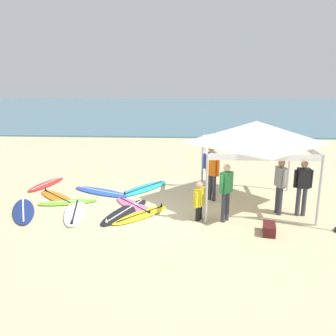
{
  "coord_description": "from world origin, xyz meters",
  "views": [
    {
      "loc": [
        0.6,
        -10.53,
        4.2
      ],
      "look_at": [
        -0.06,
        1.53,
        1.0
      ],
      "focal_mm": 38.67,
      "sensor_mm": 36.0,
      "label": 1
    }
  ],
  "objects": [
    {
      "name": "surfboard_pink",
      "position": [
        -1.07,
        0.33,
        0.04
      ],
      "size": [
        1.75,
        1.91,
        0.19
      ],
      "color": "pink",
      "rests_on": "ground"
    },
    {
      "name": "person_blue",
      "position": [
        1.43,
        1.93,
        0.99
      ],
      "size": [
        0.54,
        0.29,
        1.71
      ],
      "color": "#2D2D33",
      "rests_on": "ground"
    },
    {
      "name": "gear_bag_near_tent",
      "position": [
        2.82,
        -1.45,
        0.14
      ],
      "size": [
        0.42,
        0.65,
        0.28
      ],
      "primitive_type": "cube",
      "rotation": [
        0.0,
        0.0,
        1.39
      ],
      "color": "#4C1919",
      "rests_on": "ground"
    },
    {
      "name": "person_black",
      "position": [
        4.03,
        -0.09,
        0.99
      ],
      "size": [
        0.55,
        0.22,
        1.71
      ],
      "color": "#383842",
      "rests_on": "ground"
    },
    {
      "name": "surfboard_yellow",
      "position": [
        -0.78,
        -0.39,
        0.04
      ],
      "size": [
        1.84,
        1.95,
        0.19
      ],
      "color": "yellow",
      "rests_on": "ground"
    },
    {
      "name": "person_yellow",
      "position": [
        0.96,
        -0.58,
        0.66
      ],
      "size": [
        0.34,
        0.51,
        1.2
      ],
      "color": "black",
      "rests_on": "ground"
    },
    {
      "name": "ground_plane",
      "position": [
        0.0,
        0.0,
        0.0
      ],
      "size": [
        80.0,
        80.0,
        0.0
      ],
      "primitive_type": "plane",
      "color": "beige"
    },
    {
      "name": "sea",
      "position": [
        0.0,
        31.03,
        0.05
      ],
      "size": [
        80.0,
        36.0,
        0.1
      ],
      "primitive_type": "cube",
      "color": "teal",
      "rests_on": "ground"
    },
    {
      "name": "surfboard_white",
      "position": [
        -2.84,
        -0.28,
        0.04
      ],
      "size": [
        1.1,
        2.41,
        0.19
      ],
      "color": "white",
      "rests_on": "ground"
    },
    {
      "name": "surfboard_blue",
      "position": [
        -2.5,
        1.71,
        0.04
      ],
      "size": [
        2.36,
        1.54,
        0.19
      ],
      "color": "blue",
      "rests_on": "ground"
    },
    {
      "name": "surfboard_lime",
      "position": [
        -3.32,
        0.57,
        0.04
      ],
      "size": [
        1.98,
        1.01,
        0.19
      ],
      "color": "#7AD12D",
      "rests_on": "ground"
    },
    {
      "name": "canopy_tent",
      "position": [
        2.71,
        0.74,
        2.39
      ],
      "size": [
        3.24,
        3.24,
        2.75
      ],
      "color": "#B7B7BC",
      "rests_on": "ground"
    },
    {
      "name": "person_orange",
      "position": [
        1.44,
        1.14,
        0.99
      ],
      "size": [
        0.43,
        0.4,
        1.71
      ],
      "color": "#383842",
      "rests_on": "ground"
    },
    {
      "name": "person_green",
      "position": [
        1.72,
        -0.63,
        0.99
      ],
      "size": [
        0.4,
        0.44,
        1.71
      ],
      "color": "#383842",
      "rests_on": "ground"
    },
    {
      "name": "surfboard_cyan",
      "position": [
        -0.98,
        2.18,
        0.04
      ],
      "size": [
        1.97,
        2.3,
        0.19
      ],
      "color": "#23B2CC",
      "rests_on": "ground"
    },
    {
      "name": "surfboard_orange",
      "position": [
        -3.87,
        1.05,
        0.04
      ],
      "size": [
        1.91,
        1.82,
        0.19
      ],
      "color": "orange",
      "rests_on": "ground"
    },
    {
      "name": "surfboard_red",
      "position": [
        -4.8,
        2.48,
        0.04
      ],
      "size": [
        1.09,
        2.03,
        0.19
      ],
      "color": "red",
      "rests_on": "ground"
    },
    {
      "name": "surfboard_black",
      "position": [
        -1.31,
        -0.17,
        0.04
      ],
      "size": [
        1.52,
        2.47,
        0.19
      ],
      "color": "black",
      "rests_on": "ground"
    },
    {
      "name": "person_grey",
      "position": [
        3.4,
        0.02,
        0.99
      ],
      "size": [
        0.29,
        0.54,
        1.71
      ],
      "color": "#383842",
      "rests_on": "ground"
    },
    {
      "name": "surfboard_navy",
      "position": [
        -4.48,
        -0.26,
        0.04
      ],
      "size": [
        1.56,
        2.4,
        0.19
      ],
      "color": "navy",
      "rests_on": "ground"
    }
  ]
}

